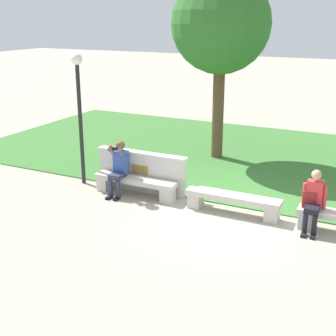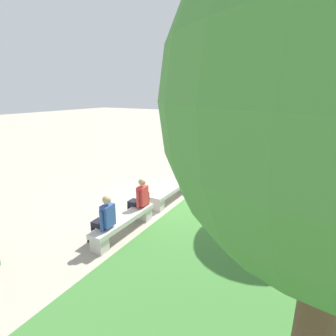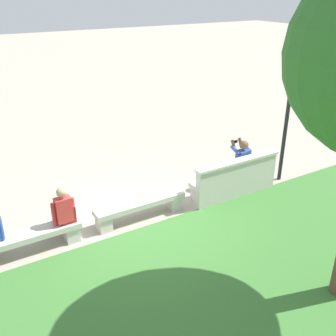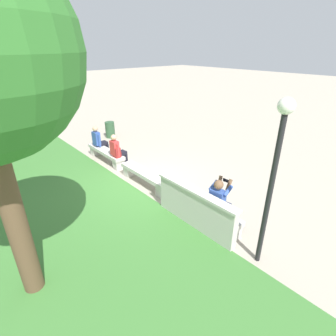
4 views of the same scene
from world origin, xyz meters
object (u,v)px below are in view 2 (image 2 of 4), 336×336
(bench_main, at_px, (200,172))
(tree_behind_wall, at_px, (323,76))
(person_companion, at_px, (104,218))
(backpack, at_px, (143,199))
(bench_mid, at_px, (124,223))
(person_distant, at_px, (139,198))
(lamp_post, at_px, (220,122))
(bench_near, at_px, (171,191))
(person_photographer, at_px, (203,160))

(bench_main, height_order, tree_behind_wall, tree_behind_wall)
(person_companion, bearing_deg, backpack, 176.81)
(bench_mid, relative_size, person_distant, 1.69)
(lamp_post, bearing_deg, tree_behind_wall, 58.09)
(bench_mid, distance_m, person_distant, 0.86)
(person_distant, relative_size, person_companion, 1.00)
(bench_near, height_order, person_photographer, person_photographer)
(person_distant, height_order, backpack, person_distant)
(person_photographer, bearing_deg, bench_mid, 0.83)
(bench_main, xyz_separation_m, tree_behind_wall, (0.65, 3.86, 3.62))
(person_photographer, distance_m, tree_behind_wall, 5.17)
(bench_main, relative_size, tree_behind_wall, 0.40)
(bench_main, bearing_deg, bench_near, 0.00)
(bench_near, bearing_deg, person_distant, -2.22)
(bench_main, height_order, person_distant, person_distant)
(person_distant, bearing_deg, tree_behind_wall, 132.03)
(bench_mid, relative_size, backpack, 4.97)
(person_photographer, xyz_separation_m, tree_behind_wall, (1.05, 3.94, 3.19))
(person_photographer, height_order, tree_behind_wall, tree_behind_wall)
(bench_main, relative_size, person_companion, 1.69)
(backpack, bearing_deg, tree_behind_wall, 131.96)
(bench_mid, xyz_separation_m, person_companion, (0.61, -0.07, 0.37))
(bench_near, relative_size, tree_behind_wall, 0.40)
(person_photographer, xyz_separation_m, backpack, (4.51, 0.09, -0.11))
(bench_main, relative_size, bench_mid, 1.00)
(bench_main, distance_m, person_distant, 4.21)
(person_photographer, xyz_separation_m, person_distant, (4.59, 0.01, -0.06))
(bench_mid, relative_size, lamp_post, 0.64)
(bench_near, height_order, tree_behind_wall, tree_behind_wall)
(bench_near, height_order, person_distant, person_distant)
(person_photographer, bearing_deg, person_distant, 0.14)
(backpack, bearing_deg, bench_main, -179.79)
(bench_mid, distance_m, person_photographer, 5.37)
(bench_near, relative_size, person_distant, 1.69)
(bench_near, xyz_separation_m, lamp_post, (-4.13, 0.17, 1.91))
(bench_mid, xyz_separation_m, backpack, (-0.85, 0.01, 0.32))
(person_distant, xyz_separation_m, person_companion, (1.37, 0.00, 0.00))
(lamp_post, bearing_deg, bench_main, -5.77)
(person_companion, bearing_deg, lamp_post, 178.15)
(person_photographer, height_order, person_distant, person_photographer)
(backpack, xyz_separation_m, lamp_post, (-5.76, 0.15, 1.59))
(bench_mid, xyz_separation_m, person_photographer, (-5.36, -0.08, 0.43))
(person_photographer, xyz_separation_m, person_companion, (5.96, 0.01, -0.06))
(bench_mid, xyz_separation_m, lamp_post, (-6.61, 0.17, 1.91))
(bench_near, bearing_deg, tree_behind_wall, 115.36)
(person_photographer, bearing_deg, backpack, 1.17)
(tree_behind_wall, bearing_deg, person_distant, -47.97)
(bench_near, bearing_deg, bench_mid, 0.00)
(person_companion, relative_size, backpack, 2.94)
(person_distant, relative_size, backpack, 2.94)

